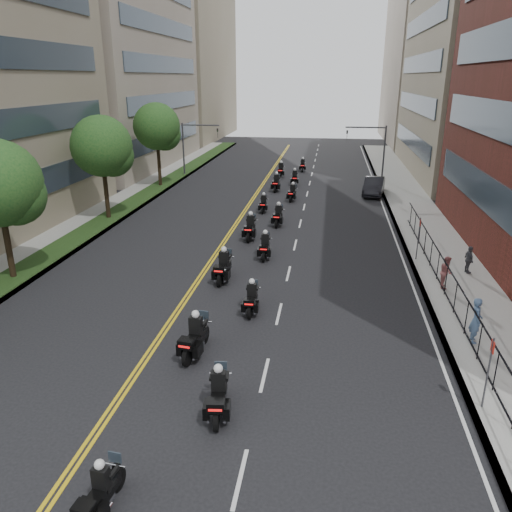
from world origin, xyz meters
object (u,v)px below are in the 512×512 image
Objects in this scene: motorcycle_0 at (100,494)px; motorcycle_2 at (195,338)px; motorcycle_12 at (281,171)px; parked_sedan at (374,186)px; motorcycle_7 at (278,216)px; motorcycle_3 at (252,299)px; motorcycle_4 at (223,268)px; pedestrian_a at (476,320)px; motorcycle_8 at (263,204)px; motorcycle_10 at (276,183)px; motorcycle_5 at (265,247)px; motorcycle_13 at (303,166)px; motorcycle_6 at (250,228)px; pedestrian_b at (446,272)px; pedestrian_c at (469,260)px; motorcycle_11 at (295,178)px; motorcycle_9 at (292,193)px; motorcycle_1 at (218,396)px.

motorcycle_2 reaches higher than motorcycle_0.
parked_sedan is (9.25, -7.30, 0.10)m from motorcycle_12.
motorcycle_3 is at bearing -86.19° from motorcycle_7.
motorcycle_4 is 1.33× the size of pedestrian_a.
motorcycle_10 is at bearing 86.54° from motorcycle_8.
parked_sedan reaches higher than motorcycle_0.
motorcycle_13 is at bearing 86.96° from motorcycle_5.
motorcycle_6 reaches higher than motorcycle_13.
parked_sedan is (7.14, -11.12, 0.16)m from motorcycle_13.
motorcycle_7 is 1.43× the size of pedestrian_b.
motorcycle_2 is at bearing -89.40° from motorcycle_6.
pedestrian_c is (12.44, 10.17, 0.18)m from motorcycle_2.
motorcycle_7 is at bearing -115.32° from parked_sedan.
motorcycle_4 reaches higher than motorcycle_5.
motorcycle_13 is 32.34m from pedestrian_c.
motorcycle_10 is at bearing -173.36° from parked_sedan.
motorcycle_5 is at bearing 91.08° from motorcycle_2.
motorcycle_8 is 17.92m from pedestrian_b.
pedestrian_b is 2.72m from pedestrian_c.
motorcycle_3 is at bearing -93.38° from motorcycle_11.
parked_sedan is at bearing 32.46° from motorcycle_9.
motorcycle_13 is (0.33, 7.73, -0.02)m from motorcycle_11.
pedestrian_b is at bearing -44.66° from motorcycle_7.
motorcycle_12 is at bearing 107.98° from motorcycle_9.
motorcycle_6 is 1.19× the size of motorcycle_8.
parked_sedan is 3.18× the size of pedestrian_c.
pedestrian_c is (10.87, 6.15, 0.27)m from motorcycle_3.
motorcycle_6 is (-1.90, 18.24, 0.04)m from motorcycle_1.
motorcycle_8 is at bearing 31.13° from pedestrian_a.
motorcycle_13 is at bearing 14.97° from pedestrian_a.
motorcycle_12 is 30.98m from pedestrian_b.
motorcycle_8 is 11.05m from motorcycle_11.
motorcycle_6 reaches higher than motorcycle_0.
motorcycle_2 is 0.99× the size of motorcycle_4.
motorcycle_13 is at bearing 88.68° from motorcycle_3.
pedestrian_a is 7.92m from pedestrian_c.
motorcycle_13 is (2.10, 3.82, -0.05)m from motorcycle_12.
motorcycle_11 is at bearing 89.29° from motorcycle_3.
motorcycle_11 is at bearing 99.66° from motorcycle_9.
motorcycle_8 is 4.57m from motorcycle_9.
pedestrian_a reaches higher than pedestrian_c.
motorcycle_9 is (2.02, 33.73, 0.04)m from motorcycle_0.
pedestrian_b reaches higher than motorcycle_7.
motorcycle_10 is (0.08, 15.03, -0.02)m from motorcycle_6.
pedestrian_b is (10.97, -21.89, 0.25)m from motorcycle_10.
parked_sedan is at bearing -60.12° from motorcycle_13.
motorcycle_10 is (0.33, 22.37, -0.02)m from motorcycle_4.
pedestrian_c is (1.61, 7.76, -0.19)m from pedestrian_a.
motorcycle_5 is at bearing 85.06° from motorcycle_1.
motorcycle_4 is at bearing 67.31° from pedestrian_a.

